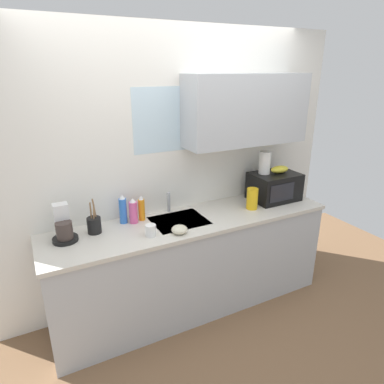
% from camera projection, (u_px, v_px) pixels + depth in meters
% --- Properties ---
extents(kitchen_wall_assembly, '(3.33, 0.42, 2.50)m').
position_uv_depth(kitchen_wall_assembly, '(190.00, 157.00, 3.13)').
color(kitchen_wall_assembly, white).
rests_on(kitchen_wall_assembly, ground).
extents(counter_unit, '(2.56, 0.63, 0.90)m').
position_uv_depth(counter_unit, '(192.00, 263.00, 3.13)').
color(counter_unit, '#B2B7BC').
rests_on(counter_unit, ground).
extents(sink_faucet, '(0.03, 0.03, 0.19)m').
position_uv_depth(sink_faucet, '(169.00, 202.00, 3.10)').
color(sink_faucet, '#B2B5BA').
rests_on(sink_faucet, counter_unit).
extents(microwave, '(0.46, 0.35, 0.27)m').
position_uv_depth(microwave, '(274.00, 186.00, 3.38)').
color(microwave, black).
rests_on(microwave, counter_unit).
extents(banana_bunch, '(0.20, 0.11, 0.07)m').
position_uv_depth(banana_bunch, '(280.00, 169.00, 3.34)').
color(banana_bunch, gold).
rests_on(banana_bunch, microwave).
extents(paper_towel_roll, '(0.11, 0.11, 0.22)m').
position_uv_depth(paper_towel_roll, '(265.00, 163.00, 3.29)').
color(paper_towel_roll, white).
rests_on(paper_towel_roll, microwave).
extents(coffee_maker, '(0.19, 0.21, 0.28)m').
position_uv_depth(coffee_maker, '(63.00, 227.00, 2.58)').
color(coffee_maker, black).
rests_on(coffee_maker, counter_unit).
extents(dish_soap_bottle_orange, '(0.06, 0.06, 0.22)m').
position_uv_depth(dish_soap_bottle_orange, '(142.00, 209.00, 2.92)').
color(dish_soap_bottle_orange, orange).
rests_on(dish_soap_bottle_orange, counter_unit).
extents(dish_soap_bottle_pink, '(0.07, 0.07, 0.22)m').
position_uv_depth(dish_soap_bottle_pink, '(133.00, 211.00, 2.87)').
color(dish_soap_bottle_pink, '#E55999').
rests_on(dish_soap_bottle_pink, counter_unit).
extents(dish_soap_bottle_blue, '(0.06, 0.06, 0.25)m').
position_uv_depth(dish_soap_bottle_blue, '(123.00, 210.00, 2.86)').
color(dish_soap_bottle_blue, blue).
rests_on(dish_soap_bottle_blue, counter_unit).
extents(cereal_canister, '(0.10, 0.10, 0.20)m').
position_uv_depth(cereal_canister, '(252.00, 199.00, 3.16)').
color(cereal_canister, gold).
rests_on(cereal_canister, counter_unit).
extents(mug_white, '(0.08, 0.08, 0.09)m').
position_uv_depth(mug_white, '(151.00, 230.00, 2.66)').
color(mug_white, white).
rests_on(mug_white, counter_unit).
extents(utensil_crock, '(0.11, 0.11, 0.29)m').
position_uv_depth(utensil_crock, '(94.00, 225.00, 2.70)').
color(utensil_crock, black).
rests_on(utensil_crock, counter_unit).
extents(small_bowl, '(0.13, 0.13, 0.06)m').
position_uv_depth(small_bowl, '(179.00, 230.00, 2.71)').
color(small_bowl, beige).
rests_on(small_bowl, counter_unit).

